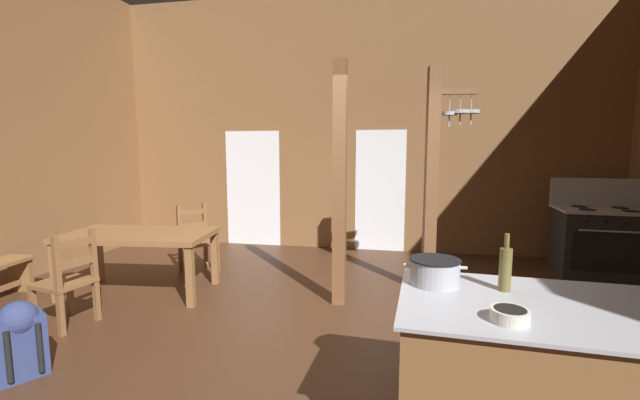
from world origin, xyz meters
The scene contains 15 objects.
ground_plane centered at (0.00, 0.00, -0.05)m, with size 9.07×7.91×0.10m, color #422819.
wall_back centered at (0.00, 3.63, 2.16)m, with size 9.07×0.14×4.32m, color brown.
glazed_door_back_left centered at (-1.86, 3.55, 1.02)m, with size 1.00×0.01×2.05m, color white.
glazed_panel_back_right centered at (0.41, 3.55, 1.02)m, with size 0.84×0.01×2.05m, color white.
kitchen_island centered at (1.83, -1.13, 0.46)m, with size 2.22×1.09×0.91m.
stove_range centered at (3.45, 2.69, 0.48)m, with size 1.19×0.88×1.32m.
support_post_with_pot_rack centered at (1.14, 1.59, 1.45)m, with size 0.61×0.27×2.67m.
support_post_center centered at (0.09, 1.01, 1.34)m, with size 0.14×0.14×2.67m.
dining_table centered at (-2.32, 0.90, 0.65)m, with size 1.78×1.07×0.74m.
ladderback_chair_near_window centered at (-2.07, 1.83, 0.45)m, with size 0.62×0.62×0.95m.
ladderback_chair_by_post centered at (-2.42, -0.08, 0.45)m, with size 0.51×0.51×0.95m.
backpack centered at (-2.07, -0.94, 0.31)m, with size 0.38×0.39×0.60m.
stockpot_on_counter centered at (0.96, -0.88, 0.99)m, with size 0.37×0.31×0.16m.
mixing_bowl_on_counter centered at (1.26, -1.37, 0.95)m, with size 0.18×0.18×0.06m.
bottle_tall_on_counter centered at (1.35, -0.92, 1.05)m, with size 0.07×0.07×0.34m.
Camera 1 is at (0.73, -3.36, 1.73)m, focal length 22.75 mm.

